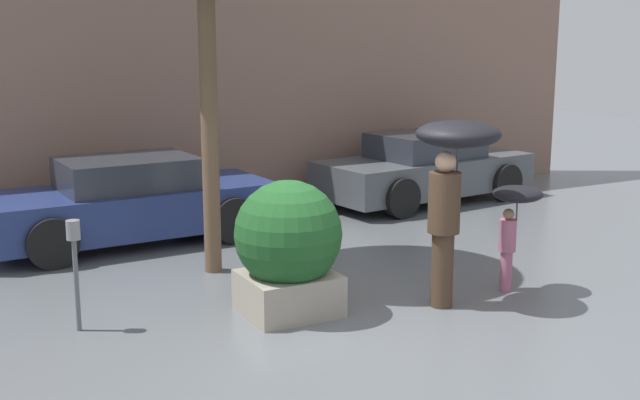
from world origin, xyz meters
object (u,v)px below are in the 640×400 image
(planter_box, at_px, (288,246))
(parking_meter, at_px, (74,251))
(person_adult, at_px, (453,167))
(person_child, at_px, (514,210))
(parked_car_near, at_px, (129,202))
(parked_car_far, at_px, (424,169))

(planter_box, relative_size, parking_meter, 1.26)
(parking_meter, bearing_deg, person_adult, -16.60)
(planter_box, relative_size, person_adult, 0.71)
(person_child, relative_size, parked_car_near, 0.30)
(person_child, bearing_deg, parked_car_near, 169.62)
(parked_car_near, height_order, parked_car_far, same)
(person_child, bearing_deg, parked_car_far, 107.95)
(parking_meter, bearing_deg, planter_box, -14.18)
(person_child, bearing_deg, person_adult, -134.24)
(person_adult, xyz_separation_m, parked_car_far, (3.15, 4.89, -0.99))
(parking_meter, bearing_deg, person_child, -12.73)
(person_adult, relative_size, parked_car_far, 0.49)
(person_child, xyz_separation_m, parked_car_far, (2.18, 4.83, -0.39))
(parked_car_far, bearing_deg, planter_box, 124.52)
(parked_car_far, bearing_deg, person_adult, 140.41)
(planter_box, distance_m, person_adult, 2.00)
(parked_car_near, bearing_deg, parked_car_far, -88.37)
(parked_car_far, xyz_separation_m, parking_meter, (-7.01, -3.74, 0.25))
(planter_box, height_order, person_child, planter_box)
(planter_box, bearing_deg, parking_meter, 165.82)
(planter_box, bearing_deg, parked_car_near, 100.25)
(planter_box, relative_size, parked_car_far, 0.35)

